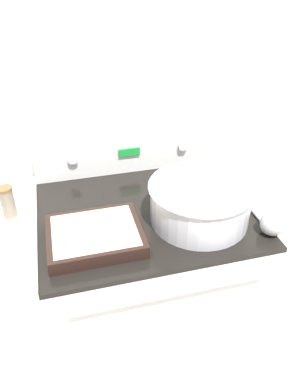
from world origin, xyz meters
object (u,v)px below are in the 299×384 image
Objects in this scene: casserole_dish at (95,235)px; ladle at (271,222)px; mixing_bowl at (200,200)px; spice_jar_brown_cap at (8,202)px.

ladle reaches higher than casserole_dish.
mixing_bowl is at bearing 148.62° from ladle.
casserole_dish is at bearing -175.75° from mixing_bowl.
ladle is at bearing -19.43° from spice_jar_brown_cap.
mixing_bowl is 3.09× the size of spice_jar_brown_cap.
spice_jar_brown_cap is at bearing 143.45° from casserole_dish.
ladle is (0.58, -0.10, 0.01)m from casserole_dish.
spice_jar_brown_cap is (-0.85, 0.30, 0.03)m from ladle.
spice_jar_brown_cap is (-0.27, 0.20, 0.04)m from casserole_dish.
casserole_dish is 2.61× the size of spice_jar_brown_cap.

